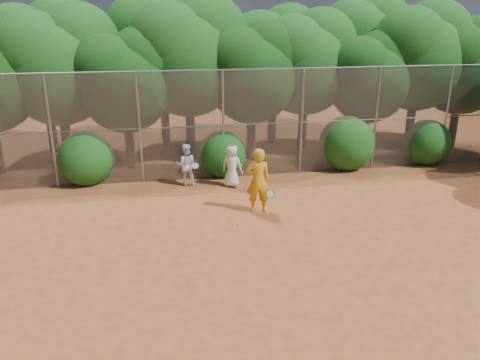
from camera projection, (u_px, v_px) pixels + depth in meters
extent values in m
plane|color=#984B22|center=(294.00, 248.00, 12.40)|extent=(80.00, 80.00, 0.00)
cylinder|color=gray|center=(51.00, 132.00, 16.12)|extent=(0.09, 0.09, 4.00)
cylinder|color=gray|center=(140.00, 129.00, 16.63)|extent=(0.09, 0.09, 4.00)
cylinder|color=gray|center=(223.00, 125.00, 17.13)|extent=(0.09, 0.09, 4.00)
cylinder|color=gray|center=(302.00, 122.00, 17.63)|extent=(0.09, 0.09, 4.00)
cylinder|color=gray|center=(376.00, 119.00, 18.13)|extent=(0.09, 0.09, 4.00)
cylinder|color=gray|center=(446.00, 116.00, 18.63)|extent=(0.09, 0.09, 4.00)
cylinder|color=gray|center=(250.00, 69.00, 16.62)|extent=(20.00, 0.05, 0.05)
cylinder|color=gray|center=(250.00, 124.00, 17.29)|extent=(20.00, 0.04, 0.04)
cube|color=slate|center=(250.00, 124.00, 17.29)|extent=(20.00, 0.02, 4.00)
sphere|color=black|center=(5.00, 54.00, 17.21)|extent=(3.05, 3.05, 3.05)
cylinder|color=black|center=(66.00, 136.00, 18.69)|extent=(0.38, 0.38, 2.52)
sphere|color=#144C13|center=(58.00, 73.00, 17.86)|extent=(4.03, 4.03, 4.03)
sphere|color=#144C13|center=(78.00, 45.00, 18.03)|extent=(3.23, 3.23, 3.23)
sphere|color=#144C13|center=(33.00, 52.00, 17.19)|extent=(3.02, 3.02, 3.02)
cylinder|color=black|center=(129.00, 142.00, 18.52)|extent=(0.36, 0.36, 2.17)
sphere|color=black|center=(125.00, 87.00, 17.80)|extent=(3.47, 3.47, 3.47)
sphere|color=black|center=(142.00, 63.00, 17.95)|extent=(2.78, 2.78, 2.78)
sphere|color=black|center=(106.00, 70.00, 17.23)|extent=(2.60, 2.60, 2.60)
cylinder|color=black|center=(190.00, 127.00, 19.78)|extent=(0.39, 0.39, 2.66)
sphere|color=#144C13|center=(188.00, 64.00, 18.91)|extent=(4.26, 4.26, 4.26)
sphere|color=#144C13|center=(207.00, 36.00, 19.09)|extent=(3.40, 3.40, 3.40)
sphere|color=#144C13|center=(169.00, 43.00, 18.20)|extent=(3.19, 3.19, 3.19)
cylinder|color=black|center=(251.00, 132.00, 19.71)|extent=(0.37, 0.37, 2.27)
sphere|color=black|center=(251.00, 79.00, 18.96)|extent=(3.64, 3.64, 3.64)
sphere|color=black|center=(267.00, 55.00, 19.11)|extent=(2.91, 2.91, 2.91)
sphere|color=black|center=(237.00, 61.00, 18.36)|extent=(2.73, 2.73, 2.73)
cylinder|color=black|center=(302.00, 124.00, 20.84)|extent=(0.38, 0.38, 2.45)
sphere|color=#144C13|center=(305.00, 69.00, 20.03)|extent=(3.92, 3.92, 3.92)
sphere|color=#144C13|center=(321.00, 45.00, 20.20)|extent=(3.14, 3.14, 3.14)
sphere|color=#144C13|center=(292.00, 51.00, 19.38)|extent=(2.94, 2.94, 2.94)
cylinder|color=black|center=(364.00, 131.00, 20.39)|extent=(0.36, 0.36, 2.10)
sphere|color=black|center=(368.00, 83.00, 19.70)|extent=(3.36, 3.36, 3.36)
sphere|color=black|center=(382.00, 62.00, 19.84)|extent=(2.69, 2.69, 2.69)
sphere|color=black|center=(359.00, 68.00, 19.14)|extent=(2.52, 2.52, 2.52)
cylinder|color=black|center=(411.00, 120.00, 21.28)|extent=(0.39, 0.39, 2.59)
sphere|color=#144C13|center=(418.00, 63.00, 20.43)|extent=(4.14, 4.14, 4.14)
sphere|color=#144C13|center=(433.00, 38.00, 20.60)|extent=(3.32, 3.32, 3.32)
sphere|color=#144C13|center=(408.00, 44.00, 19.74)|extent=(3.11, 3.11, 3.11)
cylinder|color=black|center=(454.00, 123.00, 21.38)|extent=(0.37, 0.37, 2.31)
sphere|color=black|center=(462.00, 72.00, 20.62)|extent=(3.70, 3.70, 3.70)
sphere|color=black|center=(475.00, 50.00, 20.78)|extent=(2.96, 2.96, 2.96)
sphere|color=black|center=(455.00, 56.00, 20.01)|extent=(2.77, 2.77, 2.77)
cylinder|color=black|center=(51.00, 123.00, 20.64)|extent=(0.39, 0.39, 2.62)
sphere|color=#144C13|center=(43.00, 63.00, 19.77)|extent=(4.20, 4.20, 4.20)
sphere|color=#144C13|center=(62.00, 37.00, 19.95)|extent=(3.36, 3.36, 3.36)
sphere|color=#144C13|center=(19.00, 43.00, 19.08)|extent=(3.15, 3.15, 3.15)
cylinder|color=black|center=(165.00, 116.00, 21.63)|extent=(0.40, 0.40, 2.80)
sphere|color=#144C13|center=(162.00, 55.00, 20.71)|extent=(4.48, 4.48, 4.48)
sphere|color=#144C13|center=(180.00, 28.00, 20.90)|extent=(3.58, 3.58, 3.58)
sphere|color=#144C13|center=(142.00, 34.00, 19.97)|extent=(3.36, 3.36, 3.36)
cylinder|color=black|center=(272.00, 117.00, 22.14)|extent=(0.38, 0.38, 2.52)
sphere|color=#144C13|center=(273.00, 63.00, 21.31)|extent=(4.03, 4.03, 4.03)
sphere|color=#144C13|center=(289.00, 40.00, 21.48)|extent=(3.23, 3.23, 3.23)
sphere|color=#144C13|center=(260.00, 46.00, 20.64)|extent=(3.02, 3.02, 3.02)
cylinder|color=black|center=(356.00, 109.00, 23.41)|extent=(0.40, 0.40, 2.73)
sphere|color=#144C13|center=(361.00, 54.00, 22.52)|extent=(4.37, 4.37, 4.37)
sphere|color=#144C13|center=(376.00, 30.00, 22.70)|extent=(3.49, 3.49, 3.49)
sphere|color=#144C13|center=(350.00, 35.00, 21.79)|extent=(3.28, 3.28, 3.28)
sphere|color=#144C13|center=(86.00, 156.00, 16.91)|extent=(2.00, 2.00, 2.00)
sphere|color=#144C13|center=(222.00, 152.00, 17.77)|extent=(1.80, 1.80, 1.80)
sphere|color=#144C13|center=(347.00, 141.00, 18.54)|extent=(2.20, 2.20, 2.20)
sphere|color=#144C13|center=(427.00, 141.00, 19.18)|extent=(1.90, 1.90, 1.90)
imported|color=gold|center=(258.00, 181.00, 14.34)|extent=(0.78, 0.55, 2.06)
torus|color=black|center=(270.00, 194.00, 14.34)|extent=(0.32, 0.17, 0.30)
cylinder|color=black|center=(267.00, 193.00, 14.54)|extent=(0.09, 0.28, 0.11)
imported|color=white|center=(232.00, 166.00, 16.57)|extent=(0.90, 0.80, 1.54)
ellipsoid|color=red|center=(232.00, 146.00, 16.32)|extent=(0.22, 0.22, 0.13)
sphere|color=#BFDA27|center=(241.00, 165.00, 16.41)|extent=(0.07, 0.07, 0.07)
imported|color=white|center=(186.00, 165.00, 16.74)|extent=(0.79, 0.65, 1.52)
torus|color=black|center=(195.00, 166.00, 16.50)|extent=(0.33, 0.28, 0.22)
cylinder|color=black|center=(194.00, 169.00, 16.69)|extent=(0.06, 0.21, 0.23)
sphere|color=#BFDA27|center=(381.00, 210.00, 14.67)|extent=(0.07, 0.07, 0.07)
sphere|color=#BFDA27|center=(315.00, 195.00, 15.97)|extent=(0.07, 0.07, 0.07)
sphere|color=#BFDA27|center=(377.00, 238.00, 12.87)|extent=(0.07, 0.07, 0.07)
sphere|color=#BFDA27|center=(237.00, 224.00, 13.73)|extent=(0.07, 0.07, 0.07)
sphere|color=#BFDA27|center=(380.00, 189.00, 16.49)|extent=(0.07, 0.07, 0.07)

